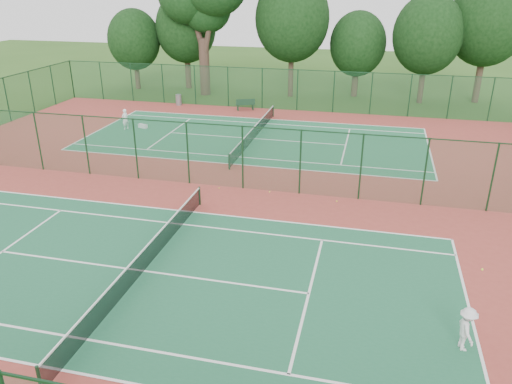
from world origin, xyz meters
TOP-DOWN VIEW (x-y plane):
  - ground at (0.00, 0.00)m, footprint 120.00×120.00m
  - red_pad at (0.00, 0.00)m, footprint 40.00×36.00m
  - court_near at (0.00, -9.00)m, footprint 23.77×10.97m
  - court_far at (0.00, 9.00)m, footprint 23.77×10.97m
  - fence_north at (0.00, 18.00)m, footprint 40.00×0.09m
  - fence_divider at (0.00, 0.00)m, footprint 40.00×0.09m
  - tennis_net_near at (0.00, -9.00)m, footprint 0.10×12.90m
  - tennis_net_far at (0.00, 9.00)m, footprint 0.10×12.90m
  - player_near at (11.38, -10.78)m, footprint 0.72×1.03m
  - player_far at (-10.05, 9.11)m, footprint 0.55×0.66m
  - trash_bin at (-9.10, 17.45)m, footprint 0.66×0.66m
  - bench at (-2.77, 16.94)m, footprint 1.69×1.09m
  - kit_bag at (-8.94, 9.71)m, footprint 0.81×0.54m
  - stray_ball_a at (6.65, -0.65)m, footprint 0.08×0.08m
  - stray_ball_b at (3.07, -0.25)m, footprint 0.07×0.07m
  - stray_ball_c at (0.30, -0.37)m, footprint 0.07×0.07m
  - evergreen_row at (0.50, 24.25)m, footprint 39.00×5.00m

SIDE VIEW (x-z plane):
  - ground at x=0.00m, z-range 0.00..0.00m
  - evergreen_row at x=0.50m, z-range -6.00..6.00m
  - red_pad at x=0.00m, z-range 0.00..0.01m
  - court_near at x=0.00m, z-range 0.01..0.02m
  - court_far at x=0.00m, z-range 0.01..0.02m
  - stray_ball_c at x=0.30m, z-range 0.01..0.08m
  - stray_ball_b at x=3.07m, z-range 0.01..0.08m
  - stray_ball_a at x=6.65m, z-range 0.01..0.09m
  - kit_bag at x=-8.94m, z-range 0.01..0.30m
  - trash_bin at x=-9.10m, z-range 0.01..0.96m
  - bench at x=-2.77m, z-range 0.03..1.04m
  - tennis_net_near at x=0.00m, z-range 0.06..1.03m
  - tennis_net_far at x=0.00m, z-range 0.06..1.03m
  - player_near at x=11.38m, z-range 0.02..1.48m
  - player_far at x=-10.05m, z-range 0.02..1.55m
  - fence_north at x=0.00m, z-range 0.01..3.51m
  - fence_divider at x=0.00m, z-range 0.01..3.51m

